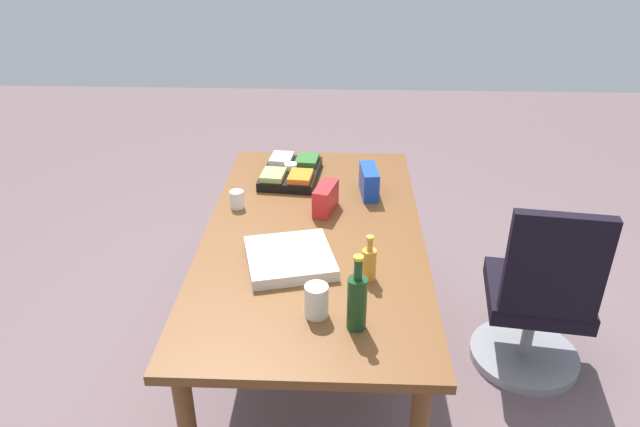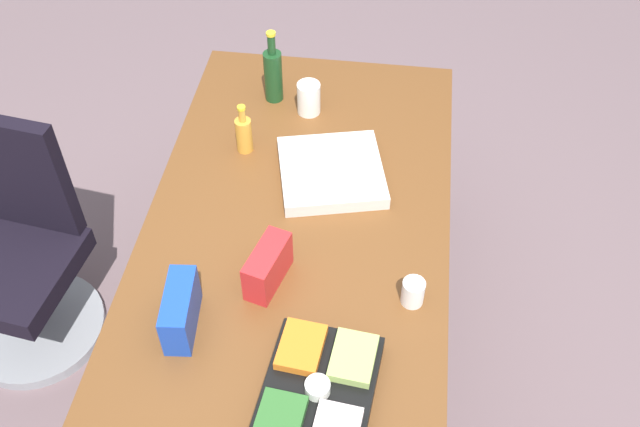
% 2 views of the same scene
% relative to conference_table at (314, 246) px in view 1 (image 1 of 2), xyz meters
% --- Properties ---
extents(ground_plane, '(10.00, 10.00, 0.00)m').
position_rel_conference_table_xyz_m(ground_plane, '(0.00, 0.00, -0.69)').
color(ground_plane, '#6A5558').
extents(conference_table, '(1.96, 1.03, 0.77)m').
position_rel_conference_table_xyz_m(conference_table, '(0.00, 0.00, 0.00)').
color(conference_table, brown).
rests_on(conference_table, ground).
extents(office_chair, '(0.56, 0.56, 0.99)m').
position_rel_conference_table_xyz_m(office_chair, '(-0.03, -1.10, -0.32)').
color(office_chair, gray).
rests_on(office_chair, ground).
extents(wine_bottle, '(0.08, 0.08, 0.31)m').
position_rel_conference_table_xyz_m(wine_bottle, '(-0.69, -0.19, 0.20)').
color(wine_bottle, '#18401D').
rests_on(wine_bottle, conference_table).
extents(pizza_box, '(0.44, 0.44, 0.05)m').
position_rel_conference_table_xyz_m(pizza_box, '(-0.28, 0.09, 0.10)').
color(pizza_box, silver).
rests_on(pizza_box, conference_table).
extents(veggie_tray, '(0.45, 0.34, 0.09)m').
position_rel_conference_table_xyz_m(veggie_tray, '(0.60, 0.16, 0.11)').
color(veggie_tray, black).
rests_on(veggie_tray, conference_table).
extents(paper_cup, '(0.07, 0.07, 0.09)m').
position_rel_conference_table_xyz_m(paper_cup, '(0.23, 0.40, 0.12)').
color(paper_cup, white).
rests_on(paper_cup, conference_table).
extents(chip_bag_red, '(0.21, 0.13, 0.14)m').
position_rel_conference_table_xyz_m(chip_bag_red, '(0.21, -0.05, 0.15)').
color(chip_bag_red, red).
rests_on(chip_bag_red, conference_table).
extents(dressing_bottle, '(0.07, 0.07, 0.20)m').
position_rel_conference_table_xyz_m(dressing_bottle, '(-0.38, -0.25, 0.16)').
color(dressing_bottle, gold).
rests_on(dressing_bottle, conference_table).
extents(mayo_jar, '(0.10, 0.10, 0.13)m').
position_rel_conference_table_xyz_m(mayo_jar, '(-0.63, -0.04, 0.14)').
color(mayo_jar, white).
rests_on(mayo_jar, conference_table).
extents(chip_bag_blue, '(0.23, 0.10, 0.15)m').
position_rel_conference_table_xyz_m(chip_bag_blue, '(0.41, -0.27, 0.15)').
color(chip_bag_blue, '#1841B3').
rests_on(chip_bag_blue, conference_table).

